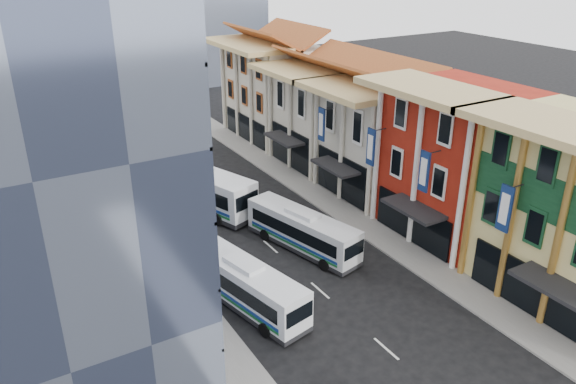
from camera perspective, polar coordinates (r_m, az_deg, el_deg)
sidewalk_right at (r=48.17m, az=7.10°, el=-2.92°), size 3.00×90.00×0.15m
sidewalk_left at (r=41.20m, az=-12.31°, el=-8.33°), size 3.00×90.00×0.15m
shophouse_red at (r=45.96m, az=16.75°, el=2.93°), size 8.00×10.00×12.00m
shophouse_cream_near at (r=52.72m, az=9.19°, el=5.19°), size 8.00×9.00×10.00m
shophouse_cream_mid at (r=59.55m, az=3.70°, el=7.64°), size 8.00×9.00×10.00m
shophouse_cream_far at (r=68.05m, az=-1.31°, el=10.20°), size 8.00×12.00×11.00m
office_block_far at (r=55.69m, az=-27.21°, el=5.99°), size 10.00×18.00×14.00m
bus_left_near at (r=36.74m, az=-4.48°, el=-9.20°), size 4.58×10.63×3.32m
bus_left_far at (r=50.39m, az=-9.32°, el=0.65°), size 6.97×12.89×4.05m
bus_right at (r=43.01m, az=1.49°, el=-3.86°), size 4.75×10.47×3.27m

